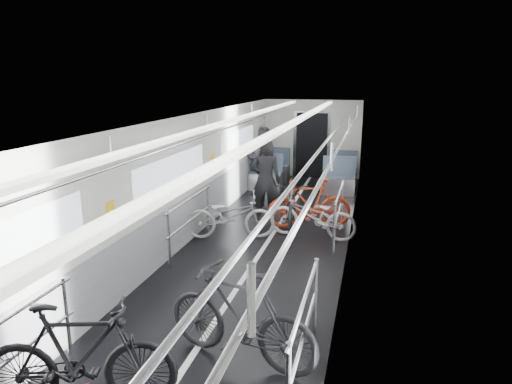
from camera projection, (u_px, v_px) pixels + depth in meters
car_shell at (278, 175)px, 9.27m from camera, size 3.02×14.01×2.41m
bike_left_mid at (80, 356)px, 4.25m from camera, size 1.88×1.03×1.09m
bike_left_far at (230, 216)px, 8.85m from camera, size 1.84×1.08×0.91m
bike_right_near at (240, 316)px, 4.95m from camera, size 1.92×0.95×1.11m
bike_right_mid at (312, 216)px, 8.86m from camera, size 1.79×0.81×0.91m
bike_right_far at (310, 204)px, 9.43m from camera, size 1.82×1.00×1.05m
bike_aisle at (292, 202)px, 9.64m from camera, size 0.93×1.97×1.00m
person_standing at (266, 181)px, 9.78m from camera, size 0.72×0.52×1.82m
person_seated at (262, 159)px, 12.59m from camera, size 1.02×0.91×1.75m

